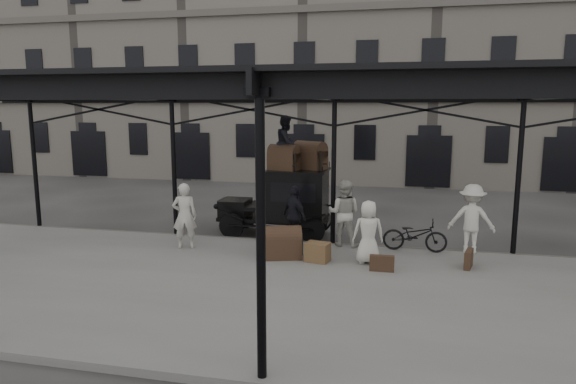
% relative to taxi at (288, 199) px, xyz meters
% --- Properties ---
extents(ground, '(120.00, 120.00, 0.00)m').
position_rel_taxi_xyz_m(ground, '(1.61, -3.12, -1.20)').
color(ground, '#383533').
rests_on(ground, ground).
extents(platform, '(28.00, 8.00, 0.15)m').
position_rel_taxi_xyz_m(platform, '(1.61, -5.12, -1.13)').
color(platform, slate).
rests_on(platform, ground).
extents(canopy, '(22.50, 9.00, 4.74)m').
position_rel_taxi_xyz_m(canopy, '(1.61, -4.84, 3.39)').
color(canopy, black).
rests_on(canopy, ground).
extents(building_frontage, '(64.00, 8.00, 14.00)m').
position_rel_taxi_xyz_m(building_frontage, '(1.61, 14.88, 5.80)').
color(building_frontage, slate).
rests_on(building_frontage, ground).
extents(taxi, '(3.65, 1.55, 2.18)m').
position_rel_taxi_xyz_m(taxi, '(0.00, 0.00, 0.00)').
color(taxi, black).
rests_on(taxi, ground).
extents(porter_left, '(0.79, 0.63, 1.88)m').
position_rel_taxi_xyz_m(porter_left, '(-2.42, -2.58, -0.11)').
color(porter_left, beige).
rests_on(porter_left, platform).
extents(porter_midleft, '(1.02, 0.84, 1.93)m').
position_rel_taxi_xyz_m(porter_midleft, '(1.96, -1.32, -0.09)').
color(porter_midleft, beige).
rests_on(porter_midleft, platform).
extents(porter_centre, '(0.90, 0.69, 1.64)m').
position_rel_taxi_xyz_m(porter_centre, '(2.76, -2.86, -0.23)').
color(porter_centre, silver).
rests_on(porter_centre, platform).
extents(porter_official, '(1.05, 1.02, 1.76)m').
position_rel_taxi_xyz_m(porter_official, '(0.57, -1.66, -0.17)').
color(porter_official, black).
rests_on(porter_official, platform).
extents(porter_right, '(1.33, 0.90, 1.92)m').
position_rel_taxi_xyz_m(porter_right, '(5.46, -1.32, -0.10)').
color(porter_right, silver).
rests_on(porter_right, platform).
extents(bicycle, '(1.77, 0.67, 0.92)m').
position_rel_taxi_xyz_m(bicycle, '(3.96, -1.48, -0.59)').
color(bicycle, black).
rests_on(bicycle, platform).
extents(porter_roof, '(0.71, 0.87, 1.70)m').
position_rel_taxi_xyz_m(porter_roof, '(-0.03, -0.10, 1.82)').
color(porter_roof, black).
rests_on(porter_roof, taxi).
extents(steamer_trunk_roof_near, '(1.02, 0.77, 0.66)m').
position_rel_taxi_xyz_m(steamer_trunk_roof_near, '(-0.08, -0.25, 1.31)').
color(steamer_trunk_roof_near, '#442B1F').
rests_on(steamer_trunk_roof_near, taxi).
extents(steamer_trunk_roof_far, '(1.17, 1.01, 0.74)m').
position_rel_taxi_xyz_m(steamer_trunk_roof_far, '(0.67, 0.20, 1.34)').
color(steamer_trunk_roof_far, '#442B1F').
rests_on(steamer_trunk_roof_far, taxi).
extents(steamer_trunk_platform, '(1.13, 0.88, 0.73)m').
position_rel_taxi_xyz_m(steamer_trunk_platform, '(0.51, -2.91, -0.69)').
color(steamer_trunk_platform, '#442B1F').
rests_on(steamer_trunk_platform, platform).
extents(wicker_hamper, '(0.68, 0.57, 0.50)m').
position_rel_taxi_xyz_m(wicker_hamper, '(1.47, -3.03, -0.80)').
color(wicker_hamper, brown).
rests_on(wicker_hamper, platform).
extents(suitcase_upright, '(0.29, 0.62, 0.45)m').
position_rel_taxi_xyz_m(suitcase_upright, '(5.26, -2.72, -0.83)').
color(suitcase_upright, '#442B1F').
rests_on(suitcase_upright, platform).
extents(suitcase_flat, '(0.60, 0.16, 0.40)m').
position_rel_taxi_xyz_m(suitcase_flat, '(3.15, -3.48, -0.85)').
color(suitcase_flat, '#442B1F').
rests_on(suitcase_flat, platform).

